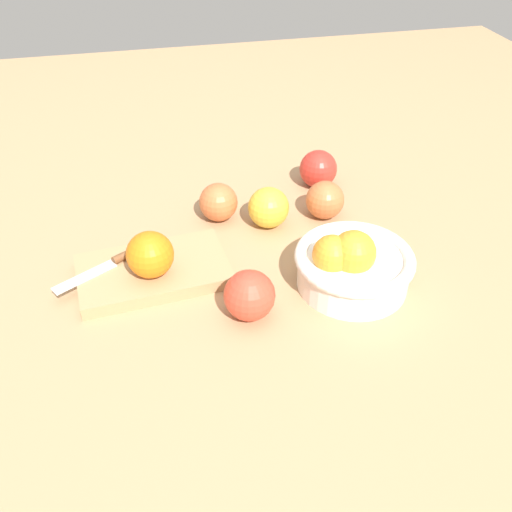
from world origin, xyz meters
name	(u,v)px	position (x,y,z in m)	size (l,w,h in m)	color
ground_plane	(231,255)	(0.00, 0.00, 0.00)	(2.40, 2.40, 0.00)	tan
bowl	(352,264)	(-0.18, 0.12, 0.04)	(0.20, 0.20, 0.11)	white
cutting_board	(153,271)	(0.14, 0.03, 0.01)	(0.25, 0.15, 0.02)	tan
orange_on_board	(150,255)	(0.14, 0.05, 0.06)	(0.08, 0.08, 0.08)	orange
knife	(108,264)	(0.21, 0.01, 0.03)	(0.14, 0.09, 0.01)	silver
apple_front_left	(325,200)	(-0.20, -0.08, 0.04)	(0.07, 0.07, 0.07)	#CC6638
apple_front_center	(217,202)	(0.00, -0.12, 0.04)	(0.07, 0.07, 0.07)	#CC6638
apple_front_left_2	(269,208)	(-0.09, -0.08, 0.04)	(0.08, 0.08, 0.08)	gold
apple_front_left_3	(318,169)	(-0.23, -0.20, 0.04)	(0.08, 0.08, 0.08)	red
apple_back_center	(247,296)	(0.00, 0.16, 0.04)	(0.08, 0.08, 0.08)	#D6422D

